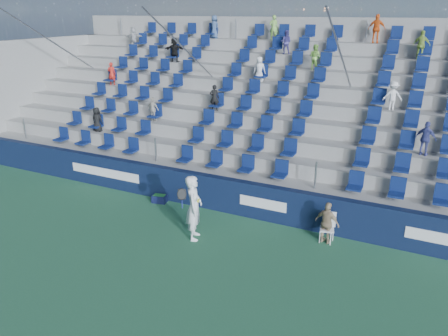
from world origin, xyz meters
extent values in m
plane|color=#2C6744|center=(0.00, 0.00, 0.00)|extent=(70.00, 70.00, 0.00)
cube|color=#0F1A39|center=(0.00, 3.15, 0.60)|extent=(24.00, 0.30, 1.20)
cube|color=white|center=(-5.00, 2.99, 0.62)|extent=(3.20, 0.02, 0.34)
cube|color=white|center=(1.50, 2.99, 0.62)|extent=(1.60, 0.02, 0.34)
cube|color=gray|center=(0.00, 3.72, 0.60)|extent=(24.00, 0.85, 1.20)
cube|color=gray|center=(0.00, 4.57, 0.85)|extent=(24.00, 0.85, 1.70)
cube|color=gray|center=(0.00, 5.42, 1.10)|extent=(24.00, 0.85, 2.20)
cube|color=gray|center=(0.00, 6.28, 1.35)|extent=(24.00, 0.85, 2.70)
cube|color=gray|center=(0.00, 7.12, 1.60)|extent=(24.00, 0.85, 3.20)
cube|color=gray|center=(0.00, 7.97, 1.85)|extent=(24.00, 0.85, 3.70)
cube|color=gray|center=(0.00, 8.82, 2.10)|extent=(24.00, 0.85, 4.20)
cube|color=gray|center=(0.00, 9.68, 2.35)|extent=(24.00, 0.85, 4.70)
cube|color=gray|center=(0.00, 10.52, 2.60)|extent=(24.00, 0.85, 5.20)
cube|color=gray|center=(0.00, 11.20, 3.10)|extent=(24.00, 0.50, 6.20)
cube|color=gray|center=(-11.85, 7.12, 2.60)|extent=(0.30, 7.65, 5.20)
cube|color=#0D1E53|center=(0.00, 3.72, 1.55)|extent=(16.05, 0.50, 0.70)
cube|color=#0D1E53|center=(0.00, 4.57, 2.05)|extent=(16.05, 0.50, 0.70)
cube|color=#0D1E53|center=(0.00, 5.42, 2.55)|extent=(16.05, 0.50, 0.70)
cube|color=#0D1E53|center=(0.00, 6.28, 3.05)|extent=(16.05, 0.50, 0.70)
cube|color=#0D1E53|center=(0.00, 7.12, 3.55)|extent=(16.05, 0.50, 0.70)
cube|color=#0D1E53|center=(0.00, 7.97, 4.05)|extent=(16.05, 0.50, 0.70)
cube|color=#0D1E53|center=(0.00, 8.82, 4.55)|extent=(16.05, 0.50, 0.70)
cube|color=#0D1E53|center=(0.00, 9.68, 5.05)|extent=(16.05, 0.50, 0.70)
cube|color=#0D1E53|center=(0.00, 10.52, 5.55)|extent=(16.05, 0.50, 0.70)
cylinder|color=gray|center=(-3.00, 7.12, 4.35)|extent=(0.06, 7.68, 4.55)
cylinder|color=gray|center=(3.00, 7.12, 4.35)|extent=(0.06, 7.68, 4.55)
cylinder|color=gray|center=(-9.80, 7.12, 4.35)|extent=(0.06, 7.68, 4.55)
imported|color=beige|center=(-4.27, 5.38, 2.69)|extent=(0.61, 0.32, 0.99)
imported|color=#3A5580|center=(-4.06, 10.47, 5.73)|extent=(0.59, 0.47, 1.06)
imported|color=#75B347|center=(-1.04, 10.47, 5.74)|extent=(0.45, 0.36, 1.09)
imported|color=#99BF4C|center=(5.23, 9.62, 5.24)|extent=(0.67, 0.38, 1.08)
imported|color=white|center=(4.66, 7.08, 3.69)|extent=(0.68, 0.44, 0.98)
imported|color=orange|center=(3.42, 10.47, 5.77)|extent=(0.68, 0.30, 1.15)
imported|color=black|center=(-1.89, 6.23, 3.22)|extent=(0.43, 0.34, 1.04)
imported|color=black|center=(-5.28, 8.77, 4.75)|extent=(1.07, 0.55, 1.10)
imported|color=silver|center=(-8.24, 9.62, 5.19)|extent=(0.96, 0.50, 0.99)
imported|color=#41478F|center=(5.93, 5.38, 2.74)|extent=(0.69, 0.44, 1.09)
imported|color=white|center=(-0.68, 7.92, 4.21)|extent=(0.55, 0.41, 1.02)
imported|color=#403B82|center=(-0.15, 9.62, 5.20)|extent=(0.53, 0.43, 0.99)
imported|color=black|center=(-6.52, 4.52, 2.21)|extent=(0.51, 0.34, 1.01)
imported|color=red|center=(-7.69, 7.08, 3.72)|extent=(0.43, 0.34, 1.03)
imported|color=#82C44E|center=(1.38, 8.77, 4.71)|extent=(0.59, 0.52, 1.01)
imported|color=white|center=(0.06, 1.05, 1.00)|extent=(0.72, 0.86, 2.01)
cylinder|color=navy|center=(-0.19, 0.80, 1.19)|extent=(0.03, 0.03, 0.28)
torus|color=black|center=(-0.19, 0.80, 1.49)|extent=(0.30, 0.17, 0.28)
plane|color=#262626|center=(-0.19, 0.80, 1.49)|extent=(0.30, 0.16, 0.29)
sphere|color=#CFD231|center=(0.31, 0.85, 1.34)|extent=(0.07, 0.07, 0.07)
sphere|color=#CFD231|center=(0.31, 0.91, 1.37)|extent=(0.07, 0.07, 0.07)
cube|color=white|center=(3.71, 2.55, 0.42)|extent=(0.49, 0.49, 0.04)
cube|color=white|center=(3.71, 2.74, 0.66)|extent=(0.39, 0.14, 0.49)
cylinder|color=white|center=(3.55, 2.39, 0.20)|extent=(0.03, 0.03, 0.40)
cylinder|color=white|center=(3.87, 2.39, 0.20)|extent=(0.03, 0.03, 0.40)
cylinder|color=white|center=(3.55, 2.71, 0.20)|extent=(0.03, 0.03, 0.40)
cylinder|color=white|center=(3.87, 2.71, 0.20)|extent=(0.03, 0.03, 0.40)
imported|color=tan|center=(3.71, 2.50, 0.65)|extent=(0.81, 0.49, 1.29)
cube|color=#0E1335|center=(-2.35, 2.75, 0.14)|extent=(0.56, 0.42, 0.28)
cube|color=#1E662D|center=(-2.35, 2.75, 0.20)|extent=(0.45, 0.31, 0.17)
camera|label=1|loc=(6.00, -9.10, 6.52)|focal=35.00mm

